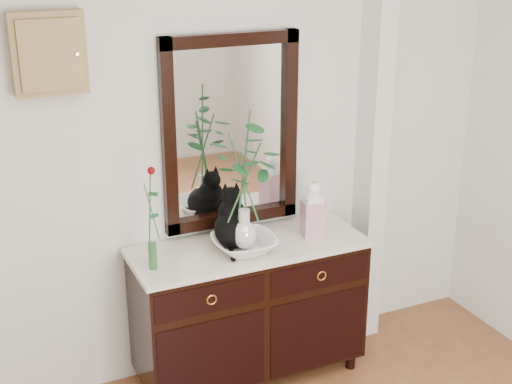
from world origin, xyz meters
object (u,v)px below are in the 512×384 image
sideboard (249,304)px  ginger_jar (313,208)px  lotus_bowl (244,244)px  cat (232,218)px

sideboard → ginger_jar: size_ratio=4.01×
sideboard → lotus_bowl: (-0.05, -0.07, 0.42)m
lotus_bowl → ginger_jar: size_ratio=1.05×
cat → sideboard: bearing=-7.6°
sideboard → lotus_bowl: lotus_bowl is taller
lotus_bowl → ginger_jar: (0.45, 0.04, 0.12)m
ginger_jar → cat: bearing=172.5°
cat → ginger_jar: size_ratio=0.99×
cat → lotus_bowl: bearing=-59.1°
sideboard → cat: cat is taller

